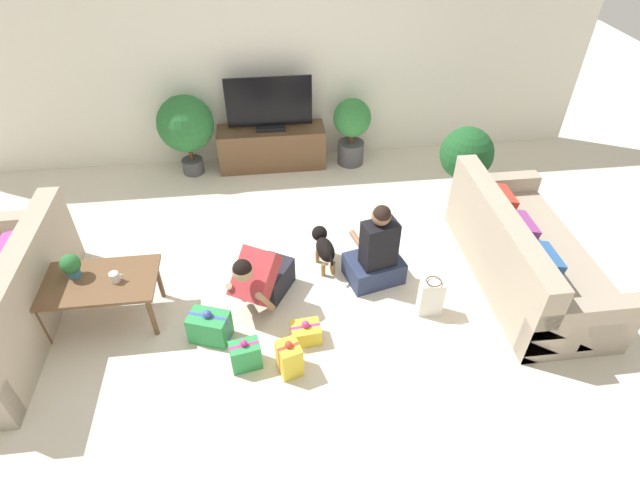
{
  "coord_description": "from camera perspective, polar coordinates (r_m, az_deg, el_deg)",
  "views": [
    {
      "loc": [
        0.01,
        -3.43,
        3.45
      ],
      "look_at": [
        0.44,
        0.18,
        0.45
      ],
      "focal_mm": 28.0,
      "sensor_mm": 36.0,
      "label": 1
    }
  ],
  "objects": [
    {
      "name": "gift_box_d",
      "position": [
        4.14,
        -3.53,
        -13.33
      ],
      "size": [
        0.22,
        0.24,
        0.36
      ],
      "rotation": [
        0.0,
        0.0,
        0.29
      ],
      "color": "yellow",
      "rests_on": "ground_plane"
    },
    {
      "name": "coffee_table",
      "position": [
        4.71,
        -24.18,
        -4.74
      ],
      "size": [
        1.03,
        0.58,
        0.48
      ],
      "color": "brown",
      "rests_on": "ground_plane"
    },
    {
      "name": "person_kneeling",
      "position": [
        4.55,
        -6.72,
        -4.29
      ],
      "size": [
        0.64,
        0.79,
        0.74
      ],
      "rotation": [
        0.0,
        0.0,
        -0.52
      ],
      "color": "#23232D",
      "rests_on": "ground_plane"
    },
    {
      "name": "dog",
      "position": [
        4.97,
        0.42,
        -0.67
      ],
      "size": [
        0.22,
        0.54,
        0.37
      ],
      "rotation": [
        0.0,
        0.0,
        3.31
      ],
      "color": "black",
      "rests_on": "ground_plane"
    },
    {
      "name": "tabletop_plant",
      "position": [
        4.72,
        -26.6,
        -2.59
      ],
      "size": [
        0.17,
        0.17,
        0.22
      ],
      "color": "#336B84",
      "rests_on": "coffee_table"
    },
    {
      "name": "gift_box_c",
      "position": [
        4.46,
        -12.49,
        -9.64
      ],
      "size": [
        0.39,
        0.32,
        0.34
      ],
      "rotation": [
        0.0,
        0.0,
        -0.35
      ],
      "color": "#2D934C",
      "rests_on": "ground_plane"
    },
    {
      "name": "mug",
      "position": [
        4.57,
        -22.4,
        -3.95
      ],
      "size": [
        0.12,
        0.08,
        0.09
      ],
      "color": "silver",
      "rests_on": "coffee_table"
    },
    {
      "name": "potted_plant_back_right",
      "position": [
        6.53,
        3.65,
        12.84
      ],
      "size": [
        0.48,
        0.48,
        0.89
      ],
      "color": "#4C4C51",
      "rests_on": "ground_plane"
    },
    {
      "name": "tv",
      "position": [
        6.35,
        -5.83,
        14.93
      ],
      "size": [
        1.05,
        0.2,
        0.67
      ],
      "color": "black",
      "rests_on": "tv_console"
    },
    {
      "name": "sofa_right",
      "position": [
        5.17,
        22.2,
        -1.61
      ],
      "size": [
        0.93,
        2.03,
        0.83
      ],
      "rotation": [
        0.0,
        0.0,
        1.57
      ],
      "color": "tan",
      "rests_on": "ground_plane"
    },
    {
      "name": "ground_plane",
      "position": [
        4.86,
        -4.98,
        -5.83
      ],
      "size": [
        16.0,
        16.0,
        0.0
      ],
      "primitive_type": "plane",
      "color": "beige"
    },
    {
      "name": "gift_box_a",
      "position": [
        4.23,
        -8.51,
        -12.86
      ],
      "size": [
        0.27,
        0.2,
        0.31
      ],
      "rotation": [
        0.0,
        0.0,
        0.18
      ],
      "color": "#2D934C",
      "rests_on": "ground_plane"
    },
    {
      "name": "potted_plant_back_left",
      "position": [
        6.44,
        -15.1,
        12.53
      ],
      "size": [
        0.69,
        0.69,
        1.03
      ],
      "color": "#4C4C51",
      "rests_on": "ground_plane"
    },
    {
      "name": "gift_bag_a",
      "position": [
        4.63,
        12.54,
        -6.41
      ],
      "size": [
        0.22,
        0.14,
        0.39
      ],
      "rotation": [
        0.0,
        0.0,
        -0.05
      ],
      "color": "white",
      "rests_on": "ground_plane"
    },
    {
      "name": "person_sitting",
      "position": [
        4.78,
        6.43,
        -1.68
      ],
      "size": [
        0.6,
        0.56,
        0.91
      ],
      "rotation": [
        0.0,
        0.0,
        3.38
      ],
      "color": "#283351",
      "rests_on": "ground_plane"
    },
    {
      "name": "tv_console",
      "position": [
        6.6,
        -5.5,
        10.48
      ],
      "size": [
        1.36,
        0.42,
        0.53
      ],
      "color": "brown",
      "rests_on": "ground_plane"
    },
    {
      "name": "gift_box_b",
      "position": [
        4.39,
        -1.64,
        -10.53
      ],
      "size": [
        0.27,
        0.21,
        0.23
      ],
      "rotation": [
        0.0,
        0.0,
        0.09
      ],
      "color": "yellow",
      "rests_on": "ground_plane"
    },
    {
      "name": "wall_back",
      "position": [
        6.43,
        -6.99,
        19.72
      ],
      "size": [
        8.4,
        0.06,
        2.6
      ],
      "color": "white",
      "rests_on": "ground_plane"
    },
    {
      "name": "potted_plant_corner_right",
      "position": [
        5.93,
        16.35,
        9.15
      ],
      "size": [
        0.6,
        0.6,
        0.94
      ],
      "color": "beige",
      "rests_on": "ground_plane"
    }
  ]
}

